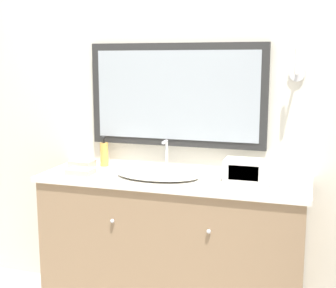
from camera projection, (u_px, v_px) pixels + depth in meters
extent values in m
cube|color=silver|center=(185.00, 108.00, 2.97)|extent=(8.00, 0.06, 2.55)
cube|color=#282828|center=(177.00, 95.00, 2.93)|extent=(1.13, 0.04, 0.64)
cube|color=#9EA8B2|center=(176.00, 95.00, 2.91)|extent=(1.04, 0.01, 0.55)
cylinder|color=silver|center=(297.00, 74.00, 2.70)|extent=(0.09, 0.01, 0.09)
cylinder|color=silver|center=(297.00, 74.00, 2.65)|extent=(0.02, 0.10, 0.02)
cylinder|color=white|center=(297.00, 61.00, 2.59)|extent=(0.02, 0.02, 0.14)
cube|color=#937556|center=(172.00, 250.00, 2.86)|extent=(1.56, 0.47, 0.86)
cube|color=silver|center=(172.00, 180.00, 2.78)|extent=(1.60, 0.50, 0.03)
sphere|color=silver|center=(112.00, 221.00, 2.67)|extent=(0.02, 0.02, 0.02)
sphere|color=silver|center=(209.00, 231.00, 2.50)|extent=(0.02, 0.02, 0.02)
ellipsoid|color=silver|center=(158.00, 174.00, 2.78)|extent=(0.50, 0.31, 0.03)
cylinder|color=silver|center=(166.00, 169.00, 2.94)|extent=(0.06, 0.06, 0.03)
cylinder|color=silver|center=(166.00, 154.00, 2.92)|extent=(0.02, 0.02, 0.16)
cylinder|color=silver|center=(165.00, 142.00, 2.88)|extent=(0.02, 0.07, 0.02)
cylinder|color=white|center=(155.00, 165.00, 2.96)|extent=(0.05, 0.02, 0.02)
cylinder|color=white|center=(178.00, 167.00, 2.91)|extent=(0.05, 0.02, 0.02)
cylinder|color=gold|center=(104.00, 154.00, 3.06)|extent=(0.05, 0.05, 0.16)
cylinder|color=black|center=(104.00, 140.00, 3.05)|extent=(0.02, 0.02, 0.04)
cube|color=black|center=(103.00, 138.00, 3.03)|extent=(0.02, 0.03, 0.01)
cube|color=white|center=(245.00, 170.00, 2.69)|extent=(0.24, 0.15, 0.13)
cube|color=black|center=(243.00, 173.00, 2.62)|extent=(0.17, 0.01, 0.09)
cube|color=#B2B2B7|center=(282.00, 179.00, 2.53)|extent=(0.12, 0.01, 0.10)
cube|color=beige|center=(281.00, 179.00, 2.52)|extent=(0.08, 0.00, 0.07)
cube|color=#B7A899|center=(82.00, 164.00, 3.04)|extent=(0.15, 0.12, 0.05)
cube|color=#B7A899|center=(80.00, 171.00, 2.85)|extent=(0.16, 0.12, 0.04)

